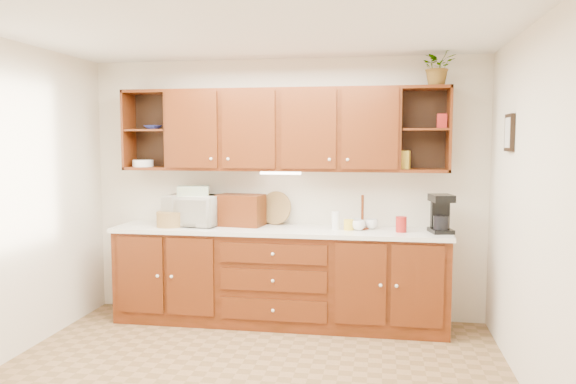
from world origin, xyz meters
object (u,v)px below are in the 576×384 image
(coffee_maker, at_px, (441,214))
(potted_plant, at_px, (438,66))
(microwave, at_px, (194,210))
(bread_box, at_px, (241,210))

(coffee_maker, bearing_deg, potted_plant, 108.33)
(microwave, bearing_deg, potted_plant, 8.28)
(microwave, distance_m, coffee_maker, 2.40)
(potted_plant, bearing_deg, coffee_maker, -59.50)
(microwave, height_order, potted_plant, potted_plant)
(microwave, relative_size, coffee_maker, 1.54)
(bread_box, distance_m, coffee_maker, 1.93)
(coffee_maker, xyz_separation_m, potted_plant, (-0.05, 0.08, 1.36))
(bread_box, xyz_separation_m, potted_plant, (1.87, -0.01, 1.37))
(microwave, bearing_deg, bread_box, 12.72)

